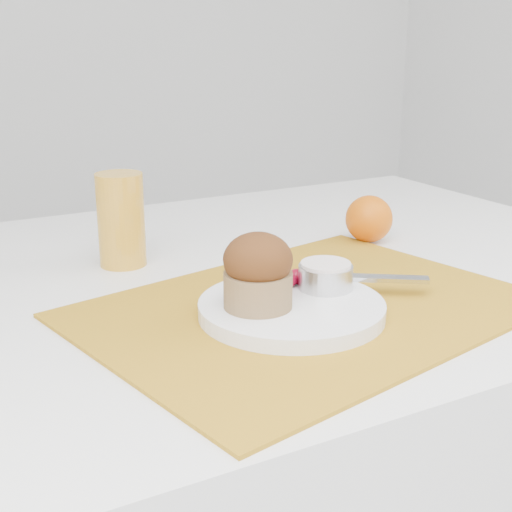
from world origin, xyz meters
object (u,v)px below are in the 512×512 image
plate (292,309)px  orange (369,219)px  muffin (258,272)px  table (232,512)px  juice_glass (121,220)px

plate → orange: size_ratio=2.91×
muffin → orange: bearing=33.6°
table → plate: size_ratio=5.93×
table → plate: (-0.02, -0.18, 0.39)m
table → muffin: muffin is taller
table → orange: (0.24, 0.02, 0.41)m
orange → juice_glass: bearing=168.9°
juice_glass → muffin: 0.27m
table → muffin: size_ratio=12.90×
orange → juice_glass: size_ratio=0.56×
plate → juice_glass: (-0.10, 0.27, 0.05)m
juice_glass → muffin: size_ratio=1.33×
plate → table: bearing=85.0°
juice_glass → muffin: bearing=-77.5°
orange → juice_glass: juice_glass is taller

